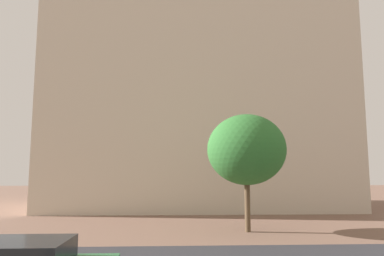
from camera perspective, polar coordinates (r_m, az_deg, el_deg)
name	(u,v)px	position (r m, az deg, el deg)	size (l,w,h in m)	color
landmark_building	(192,78)	(30.07, 0.03, 8.16)	(22.80, 11.87, 35.98)	beige
tree_curb_far	(246,150)	(17.26, 8.82, -3.49)	(3.81, 3.81, 5.61)	brown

